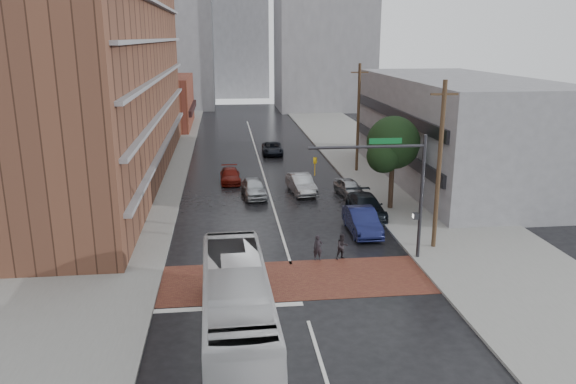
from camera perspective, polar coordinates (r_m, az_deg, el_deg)
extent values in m
plane|color=black|center=(29.33, 0.89, -9.28)|extent=(160.00, 160.00, 0.00)
cube|color=brown|center=(29.78, 0.77, -8.86)|extent=(14.00, 5.00, 0.02)
cube|color=gray|center=(53.44, -15.00, 1.75)|extent=(9.00, 90.00, 0.15)
cube|color=gray|center=(54.91, 9.47, 2.43)|extent=(9.00, 90.00, 0.15)
cube|color=brown|center=(51.51, -19.15, 16.59)|extent=(10.00, 44.00, 28.00)
cube|color=brown|center=(81.32, -12.67, 8.93)|extent=(8.00, 16.00, 7.00)
cube|color=gray|center=(51.12, 16.65, 6.09)|extent=(11.00, 26.00, 9.00)
cube|color=gray|center=(104.99, -12.87, 17.16)|extent=(18.00, 16.00, 32.00)
cube|color=gray|center=(100.10, 3.72, 18.74)|extent=(16.00, 14.00, 36.00)
cube|color=gray|center=(121.45, -5.08, 15.31)|extent=(12.00, 10.00, 24.00)
cylinder|color=#332319|center=(41.52, 10.45, 0.89)|extent=(0.36, 0.36, 4.00)
sphere|color=black|center=(40.88, 10.65, 4.96)|extent=(3.80, 3.80, 3.80)
sphere|color=black|center=(40.02, 9.69, 3.61)|extent=(2.40, 2.40, 2.40)
sphere|color=black|center=(41.98, 11.34, 4.36)|extent=(2.60, 2.60, 2.60)
cylinder|color=#2D2D33|center=(32.05, 13.38, -0.67)|extent=(0.20, 0.20, 7.20)
cylinder|color=#2D2D33|center=(30.41, 8.04, 4.56)|extent=(6.40, 0.16, 0.16)
imported|color=gold|center=(30.05, 2.78, 2.61)|extent=(0.20, 0.16, 1.00)
cube|color=#0C5926|center=(30.62, 9.88, 5.13)|extent=(1.80, 0.05, 0.30)
cube|color=#2D2D33|center=(32.25, 12.86, -2.39)|extent=(0.30, 0.30, 0.35)
cylinder|color=#473321|center=(33.59, 15.09, 2.42)|extent=(0.26, 0.26, 10.00)
cube|color=#473321|center=(32.93, 15.61, 9.55)|extent=(1.60, 0.12, 0.12)
cylinder|color=#473321|center=(52.38, 7.14, 7.38)|extent=(0.26, 0.26, 10.00)
cube|color=#473321|center=(51.97, 7.30, 11.97)|extent=(1.60, 0.12, 0.12)
imported|color=silver|center=(23.65, -5.24, -11.47)|extent=(2.96, 11.51, 3.19)
imported|color=black|center=(31.99, 3.05, -5.69)|extent=(0.55, 0.36, 1.48)
imported|color=black|center=(32.24, 5.55, -5.54)|extent=(0.87, 0.76, 1.51)
imported|color=#B3B8BB|center=(44.53, -3.52, 0.44)|extent=(2.12, 4.49, 1.49)
imported|color=#A0A4A7|center=(45.54, 1.34, 0.84)|extent=(2.17, 4.83, 1.54)
imported|color=#66120B|center=(49.22, -5.89, 1.68)|extent=(1.80, 4.21, 1.21)
imported|color=black|center=(60.82, -1.59, 4.45)|extent=(2.24, 4.68, 1.29)
imported|color=#121741|center=(36.59, 7.54, -2.94)|extent=(1.71, 4.87, 1.60)
imported|color=black|center=(39.95, 7.92, -1.44)|extent=(2.15, 5.21, 1.51)
imported|color=#999DA0|center=(45.04, 6.23, 0.46)|extent=(2.15, 4.15, 1.35)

